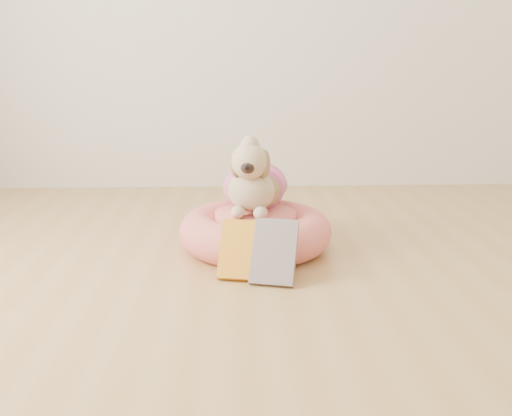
{
  "coord_description": "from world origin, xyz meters",
  "views": [
    {
      "loc": [
        -0.17,
        -1.03,
        0.67
      ],
      "look_at": [
        -0.09,
        0.99,
        0.17
      ],
      "focal_mm": 40.0,
      "sensor_mm": 36.0,
      "label": 1
    }
  ],
  "objects_px": {
    "pet_bed": "(255,231)",
    "dog": "(254,171)",
    "book_yellow": "(240,250)",
    "book_white": "(274,252)"
  },
  "relations": [
    {
      "from": "book_white",
      "to": "book_yellow",
      "type": "bearing_deg",
      "value": 170.69
    },
    {
      "from": "dog",
      "to": "book_white",
      "type": "relative_size",
      "value": 1.87
    },
    {
      "from": "dog",
      "to": "pet_bed",
      "type": "bearing_deg",
      "value": -73.86
    },
    {
      "from": "pet_bed",
      "to": "book_yellow",
      "type": "distance_m",
      "value": 0.29
    },
    {
      "from": "pet_bed",
      "to": "dog",
      "type": "height_order",
      "value": "dog"
    },
    {
      "from": "book_yellow",
      "to": "book_white",
      "type": "bearing_deg",
      "value": -12.45
    },
    {
      "from": "pet_bed",
      "to": "book_white",
      "type": "height_order",
      "value": "book_white"
    },
    {
      "from": "pet_bed",
      "to": "dog",
      "type": "relative_size",
      "value": 1.41
    },
    {
      "from": "pet_bed",
      "to": "dog",
      "type": "xyz_separation_m",
      "value": [
        -0.0,
        0.03,
        0.23
      ]
    },
    {
      "from": "book_yellow",
      "to": "dog",
      "type": "bearing_deg",
      "value": 91.36
    }
  ]
}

